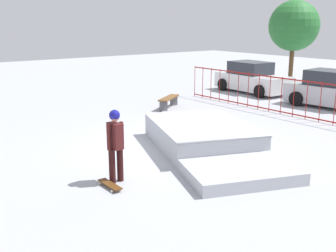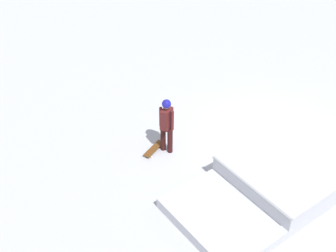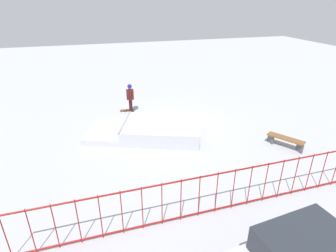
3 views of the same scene
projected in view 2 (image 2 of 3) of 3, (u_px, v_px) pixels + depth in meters
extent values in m
plane|color=#A8AAB2|center=(275.00, 155.00, 12.68)|extent=(60.00, 60.00, 0.00)
cube|color=#B0B3BB|center=(298.00, 166.00, 11.79)|extent=(4.30, 3.72, 0.70)
cube|color=#B0B3BB|center=(220.00, 219.00, 10.64)|extent=(2.62, 3.07, 0.30)
cylinder|color=gray|center=(250.00, 186.00, 10.73)|extent=(1.01, 2.45, 0.08)
cylinder|color=black|center=(163.00, 138.00, 12.64)|extent=(0.15, 0.15, 0.82)
cylinder|color=black|center=(170.00, 140.00, 12.56)|extent=(0.15, 0.15, 0.82)
cube|color=#4C1919|center=(167.00, 119.00, 12.17)|extent=(0.39, 0.24, 0.60)
cylinder|color=#4C1919|center=(161.00, 117.00, 12.24)|extent=(0.09, 0.09, 0.60)
cylinder|color=#4C1919|center=(172.00, 120.00, 12.10)|extent=(0.09, 0.09, 0.60)
sphere|color=tan|center=(166.00, 105.00, 11.90)|extent=(0.22, 0.22, 0.22)
sphere|color=navy|center=(166.00, 104.00, 11.88)|extent=(0.25, 0.25, 0.25)
cube|color=#593314|center=(154.00, 148.00, 12.79)|extent=(0.80, 0.21, 0.02)
cylinder|color=silver|center=(156.00, 143.00, 13.05)|extent=(0.06, 0.03, 0.06)
cylinder|color=silver|center=(163.00, 146.00, 12.96)|extent=(0.06, 0.03, 0.06)
cylinder|color=silver|center=(145.00, 154.00, 12.68)|extent=(0.06, 0.03, 0.06)
cylinder|color=silver|center=(152.00, 157.00, 12.58)|extent=(0.06, 0.03, 0.06)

